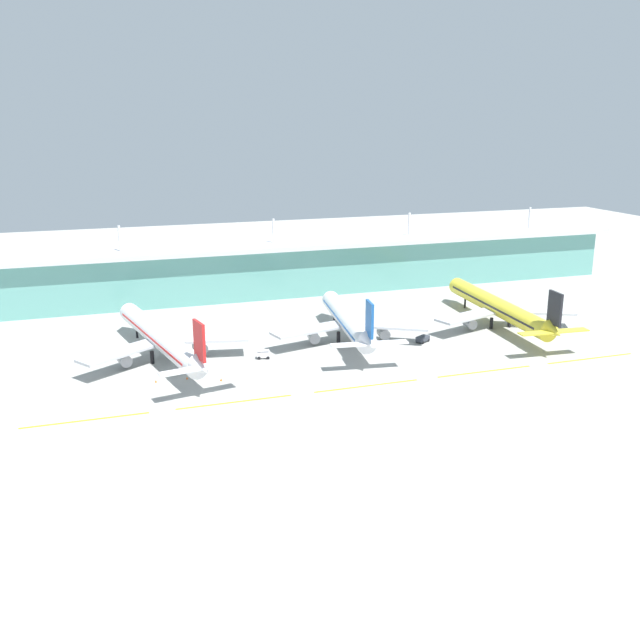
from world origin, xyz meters
TOP-DOWN VIEW (x-y plane):
  - ground_plane at (0.00, 0.00)m, footprint 600.00×600.00m
  - terminal_building at (-0.00, 106.15)m, footprint 288.00×34.00m
  - airliner_near at (-49.96, 35.35)m, footprint 47.81×70.89m
  - airliner_middle at (5.66, 35.43)m, footprint 48.34×61.14m
  - airliner_far at (57.65, 34.89)m, footprint 48.68×71.93m
  - taxiway_stripe_west at (-71.00, -1.44)m, footprint 28.00×0.70m
  - taxiway_stripe_mid_west at (-37.00, -1.44)m, footprint 28.00×0.70m
  - taxiway_stripe_centre at (-3.00, -1.44)m, footprint 28.00×0.70m
  - taxiway_stripe_mid_east at (31.00, -1.44)m, footprint 28.00×0.70m
  - taxiway_stripe_east at (65.00, -1.44)m, footprint 28.00×0.70m
  - baggage_cart at (-22.61, 27.71)m, footprint 3.92×2.70m
  - pushback_tug at (26.92, 27.46)m, footprint 5.00×4.35m
  - safety_cone_left_wingtip at (-53.44, 18.10)m, footprint 0.56×0.56m
  - safety_cone_nose_front at (-37.32, 13.83)m, footprint 0.56×0.56m
  - safety_cone_right_wingtip at (-45.50, 17.93)m, footprint 0.56×0.56m

SIDE VIEW (x-z plane):
  - ground_plane at x=0.00m, z-range 0.00..0.00m
  - taxiway_stripe_west at x=-71.00m, z-range 0.00..0.04m
  - taxiway_stripe_mid_west at x=-37.00m, z-range 0.00..0.04m
  - taxiway_stripe_centre at x=-3.00m, z-range 0.00..0.04m
  - taxiway_stripe_mid_east at x=31.00m, z-range 0.00..0.04m
  - taxiway_stripe_east at x=65.00m, z-range 0.00..0.04m
  - safety_cone_left_wingtip at x=-53.44m, z-range 0.00..0.70m
  - safety_cone_nose_front at x=-37.32m, z-range 0.00..0.70m
  - safety_cone_right_wingtip at x=-45.50m, z-range 0.00..0.70m
  - pushback_tug at x=26.92m, z-range 0.18..2.03m
  - baggage_cart at x=-22.61m, z-range 0.02..2.50m
  - airliner_middle at x=5.66m, z-range -3.00..15.90m
  - airliner_near at x=-49.96m, z-range -2.99..15.91m
  - airliner_far at x=57.65m, z-range -2.99..15.91m
  - terminal_building at x=0.00m, z-range -4.30..24.88m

